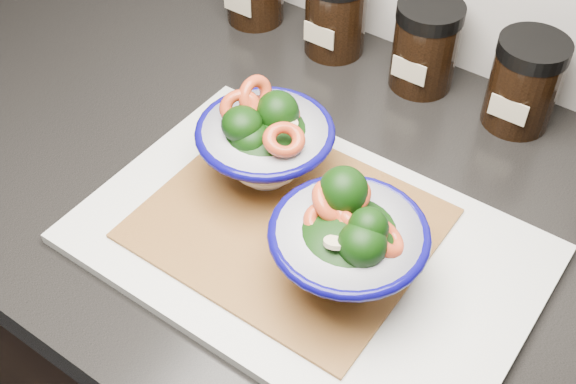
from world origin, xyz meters
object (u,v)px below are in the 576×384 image
Objects in this scene: cutting_board at (307,244)px; bowl_left at (265,142)px; spice_jar_c at (425,46)px; bowl_right at (349,243)px; spice_jar_d at (524,83)px; spice_jar_b at (336,12)px.

bowl_left is (-0.09, 0.05, 0.06)m from cutting_board.
bowl_left is at bearing -101.39° from spice_jar_c.
bowl_left reaches higher than bowl_right.
spice_jar_c is at bearing 78.61° from bowl_left.
bowl_right is at bearing -74.21° from spice_jar_c.
bowl_right is at bearing -96.23° from spice_jar_d.
bowl_right reaches higher than spice_jar_d.
spice_jar_b is at bearing 106.74° from bowl_left.
cutting_board is at bearing -29.44° from bowl_left.
spice_jar_c is (-0.04, 0.31, 0.05)m from cutting_board.
spice_jar_c is at bearing 180.00° from spice_jar_d.
bowl_left is 1.29× the size of spice_jar_d.
bowl_right reaches higher than spice_jar_b.
bowl_right is 0.34m from spice_jar_c.
bowl_left is 0.27m from spice_jar_b.
bowl_right is 1.31× the size of spice_jar_c.
cutting_board is 3.08× the size of bowl_left.
bowl_right is (0.06, -0.02, 0.06)m from cutting_board.
spice_jar_d is (0.13, 0.00, 0.00)m from spice_jar_c.
cutting_board is 3.98× the size of spice_jar_b.
spice_jar_b is (-0.22, 0.33, -0.01)m from bowl_right.
bowl_right is 1.31× the size of spice_jar_b.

